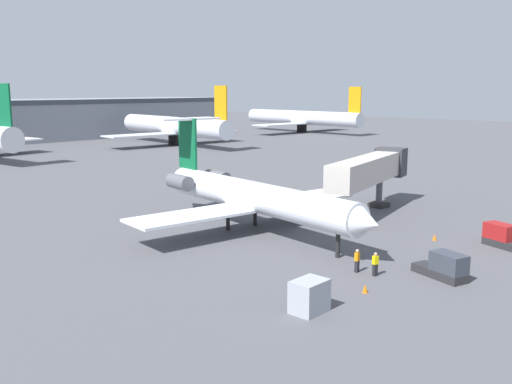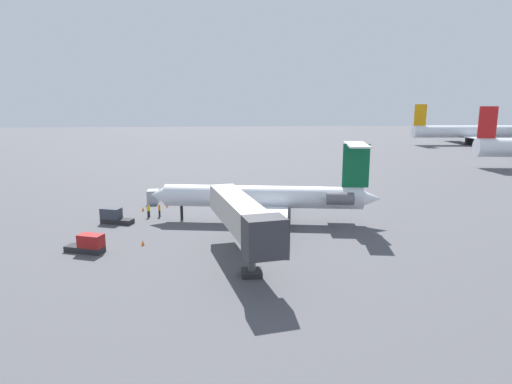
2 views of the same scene
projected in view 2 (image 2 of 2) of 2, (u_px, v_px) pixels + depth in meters
The scene contains 12 objects.
ground_plane at pixel (268, 222), 57.16m from camera, with size 400.00×400.00×0.10m, color #4C4C51.
regional_jet at pixel (270, 196), 56.21m from camera, with size 23.84×28.75×9.92m.
jet_bridge at pixel (244, 218), 41.21m from camera, with size 17.44×6.45×6.24m.
ground_crew_marshaller at pixel (149, 211), 59.14m from camera, with size 0.46×0.36×1.69m.
ground_crew_loader at pixel (159, 210), 59.40m from camera, with size 0.43×0.30×1.69m.
baggage_tug_lead at pixel (88, 244), 45.53m from camera, with size 2.67×4.24×1.90m.
baggage_tug_trailing at pixel (114, 217), 56.27m from camera, with size 2.57×4.24×1.90m.
cargo_container_uld at pixel (153, 196), 67.25m from camera, with size 2.14×1.60×1.94m.
traffic_cone_near at pixel (143, 209), 62.46m from camera, with size 0.36×0.36×0.55m.
traffic_cone_mid at pixel (167, 205), 64.74m from camera, with size 0.36×0.36×0.55m.
traffic_cone_far at pixel (143, 243), 47.79m from camera, with size 0.36×0.36×0.55m.
parked_airliner_west_end at pixel (470, 132), 151.75m from camera, with size 33.00×39.15×13.47m.
Camera 2 is at (54.96, -5.55, 15.20)m, focal length 31.76 mm.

